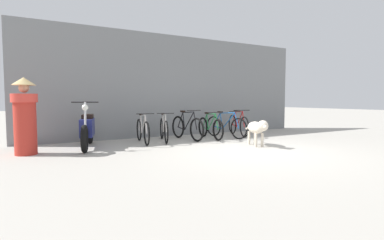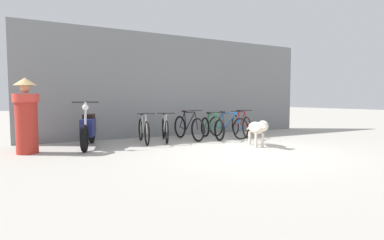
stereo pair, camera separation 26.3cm
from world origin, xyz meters
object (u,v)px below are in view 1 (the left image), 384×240
Objects in this scene: bicycle_0 at (143,130)px; bicycle_5 at (238,125)px; bicycle_2 at (187,128)px; motorcycle at (87,130)px; stray_dog at (257,128)px; bicycle_3 at (210,128)px; person_in_robes at (25,115)px; bicycle_1 at (164,129)px; bicycle_4 at (226,126)px.

bicycle_0 is 1.03× the size of bicycle_5.
bicycle_2 is at bearing 98.49° from bicycle_0.
motorcycle reaches higher than bicycle_5.
bicycle_3 is at bearing -154.06° from stray_dog.
motorcycle reaches higher than bicycle_3.
bicycle_5 is at bearing 172.02° from stray_dog.
person_in_robes is at bearing -72.98° from bicycle_0.
bicycle_0 is 1.00× the size of person_in_robes.
bicycle_1 reaches higher than bicycle_3.
motorcycle reaches higher than bicycle_2.
bicycle_1 is at bearing -154.10° from person_in_robes.
bicycle_4 is at bearing 101.86° from bicycle_1.
bicycle_3 is (1.42, -0.15, -0.01)m from bicycle_1.
bicycle_0 is at bearing -73.33° from bicycle_5.
bicycle_2 is 1.40× the size of stray_dog.
person_in_robes is (-3.34, -0.38, 0.50)m from bicycle_1.
bicycle_2 is 1.26m from bicycle_4.
motorcycle is at bearing -97.55° from stray_dog.
bicycle_3 reaches higher than stray_dog.
stray_dog is (0.94, -1.90, 0.10)m from bicycle_2.
person_in_robes is (-4.76, -0.23, 0.51)m from bicycle_3.
bicycle_0 is 1.02× the size of bicycle_3.
bicycle_4 is at bearing 104.68° from motorcycle.
bicycle_2 is 1.91m from bicycle_5.
bicycle_1 is 1.43m from bicycle_3.
stray_dog is (-0.97, -1.96, 0.10)m from bicycle_5.
motorcycle reaches higher than stray_dog.
stray_dog is (3.71, -1.79, 0.01)m from motorcycle.
bicycle_1 reaches higher than stray_dog.
motorcycle is (-4.68, -0.17, 0.09)m from bicycle_5.
motorcycle reaches higher than bicycle_4.
bicycle_4 is at bearing -158.45° from person_in_robes.
bicycle_3 is at bearing -103.01° from bicycle_4.
bicycle_1 is 3.40m from person_in_robes.
motorcycle is at bearing -84.12° from bicycle_3.
stray_dog is at bearing 59.06° from bicycle_0.
bicycle_4 is 5.33m from person_in_robes.
bicycle_0 reaches higher than bicycle_1.
bicycle_2 is 2.77m from motorcycle.
bicycle_3 is 1.22m from bicycle_5.
bicycle_0 is 2.79m from person_in_robes.
person_in_robes is (-1.29, -0.26, 0.39)m from motorcycle.
person_in_robes is at bearing -97.95° from bicycle_4.
motorcycle is at bearing -69.54° from bicycle_1.
bicycle_1 is 0.92× the size of bicycle_2.
bicycle_3 is at bearing 104.99° from motorcycle.
bicycle_2 reaches higher than bicycle_5.
bicycle_4 is 0.70m from bicycle_5.
bicycle_0 is 0.98× the size of bicycle_4.
bicycle_1 is 0.98× the size of bicycle_5.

